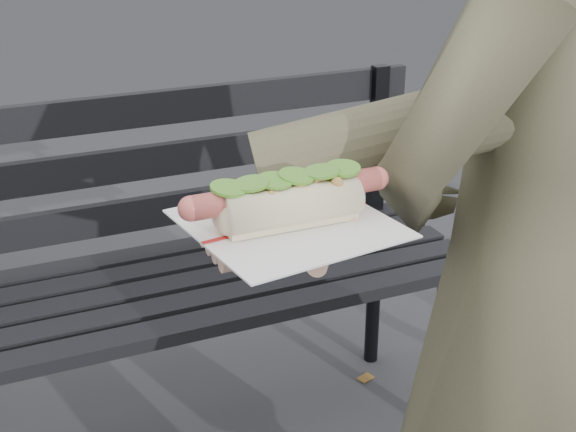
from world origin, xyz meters
The scene contains 3 objects.
park_bench centered at (-0.06, 0.92, 0.52)m, with size 1.50×0.44×0.88m.
person centered at (0.29, 0.03, 0.81)m, with size 0.59×0.39×1.61m, color brown.
held_hotdog centered at (0.08, 0.00, 1.06)m, with size 0.63×0.31×0.20m.
Camera 1 is at (-0.40, -0.74, 1.35)m, focal length 50.00 mm.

